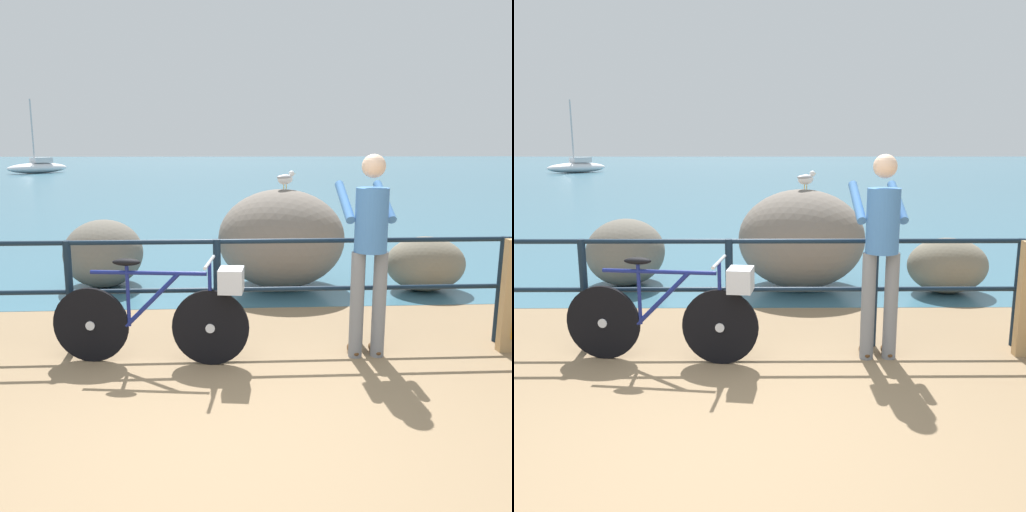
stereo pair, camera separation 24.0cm
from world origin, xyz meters
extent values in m
cube|color=#846B4C|center=(0.00, 20.00, -0.05)|extent=(120.00, 120.00, 0.10)
cube|color=#38667A|center=(0.00, 47.93, 0.00)|extent=(120.00, 90.00, 0.01)
cylinder|color=black|center=(-1.33, 1.72, 0.51)|extent=(0.07, 0.07, 1.02)
cylinder|color=black|center=(0.00, 1.72, 0.51)|extent=(0.07, 0.07, 1.02)
cylinder|color=black|center=(1.33, 1.72, 0.51)|extent=(0.07, 0.07, 1.02)
cylinder|color=black|center=(2.67, 1.72, 0.51)|extent=(0.07, 0.07, 1.02)
cylinder|color=black|center=(0.00, 1.72, 1.00)|extent=(8.00, 0.04, 0.04)
cylinder|color=black|center=(0.00, 1.72, 0.55)|extent=(8.00, 0.04, 0.04)
cylinder|color=black|center=(-1.09, 1.44, 0.33)|extent=(0.66, 0.11, 0.66)
cylinder|color=#B7BCC6|center=(-1.09, 1.44, 0.33)|extent=(0.09, 0.07, 0.08)
cylinder|color=black|center=(-0.05, 1.31, 0.33)|extent=(0.66, 0.11, 0.66)
cylinder|color=#B7BCC6|center=(-0.05, 1.31, 0.33)|extent=(0.09, 0.07, 0.08)
cylinder|color=navy|center=(-0.57, 1.37, 0.80)|extent=(0.99, 0.16, 0.04)
cylinder|color=navy|center=(-0.54, 1.37, 0.57)|extent=(0.50, 0.10, 0.50)
cylinder|color=navy|center=(-0.75, 1.40, 0.59)|extent=(0.03, 0.03, 0.53)
ellipsoid|color=black|center=(-0.75, 1.40, 0.89)|extent=(0.25, 0.13, 0.06)
cylinder|color=navy|center=(-0.05, 1.31, 0.62)|extent=(0.03, 0.03, 0.57)
cylinder|color=#B7BCC6|center=(-0.05, 1.31, 0.90)|extent=(0.09, 0.48, 0.03)
cube|color=#B7BCC6|center=(0.12, 1.29, 0.75)|extent=(0.23, 0.26, 0.20)
cylinder|color=slate|center=(1.22, 1.42, 0.47)|extent=(0.12, 0.12, 0.95)
ellipsoid|color=#513319|center=(1.22, 1.48, 0.04)|extent=(0.11, 0.26, 0.08)
cylinder|color=slate|center=(1.42, 1.43, 0.47)|extent=(0.12, 0.12, 0.95)
ellipsoid|color=#513319|center=(1.42, 1.49, 0.04)|extent=(0.11, 0.26, 0.08)
cylinder|color=#3F72B2|center=(1.32, 1.42, 1.23)|extent=(0.28, 0.28, 0.55)
sphere|color=beige|center=(1.32, 1.42, 1.68)|extent=(0.20, 0.20, 0.20)
cylinder|color=#3F72B2|center=(1.14, 1.66, 1.36)|extent=(0.09, 0.52, 0.34)
cylinder|color=#3F72B2|center=(1.50, 1.67, 1.36)|extent=(0.09, 0.52, 0.34)
ellipsoid|color=slate|center=(0.81, 3.90, 0.65)|extent=(1.66, 1.52, 1.29)
ellipsoid|color=#696357|center=(-1.55, 4.05, 0.45)|extent=(1.03, 1.16, 0.89)
ellipsoid|color=#736A59|center=(2.65, 3.61, 0.35)|extent=(1.01, 0.82, 0.70)
cylinder|color=gold|center=(0.84, 3.95, 1.32)|extent=(0.01, 0.01, 0.06)
cylinder|color=gold|center=(0.87, 3.91, 1.32)|extent=(0.01, 0.01, 0.06)
ellipsoid|color=white|center=(0.85, 3.93, 1.42)|extent=(0.27, 0.25, 0.13)
ellipsoid|color=#9E9EA3|center=(0.84, 3.92, 1.45)|extent=(0.26, 0.25, 0.06)
sphere|color=white|center=(0.94, 4.01, 1.49)|extent=(0.08, 0.08, 0.08)
cone|color=gold|center=(0.98, 4.04, 1.48)|extent=(0.05, 0.05, 0.02)
ellipsoid|color=white|center=(-12.77, 34.95, 0.36)|extent=(3.84, 4.20, 0.70)
cube|color=silver|center=(-12.57, 35.18, 0.89)|extent=(1.45, 1.51, 0.36)
cylinder|color=#B2B2B7|center=(-12.90, 34.80, 2.81)|extent=(0.10, 0.10, 4.20)
camera|label=1|loc=(0.10, -3.07, 1.85)|focal=37.91mm
camera|label=2|loc=(0.33, -3.08, 1.85)|focal=37.91mm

